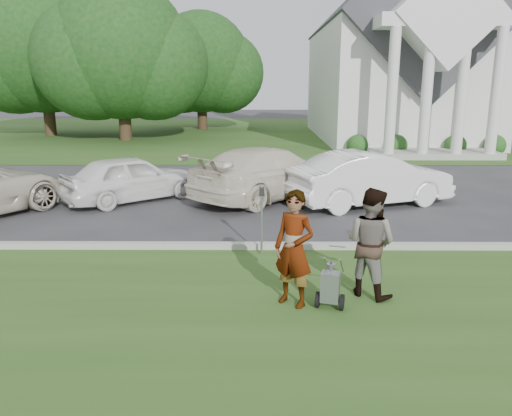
{
  "coord_description": "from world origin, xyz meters",
  "views": [
    {
      "loc": [
        0.47,
        -9.8,
        3.53
      ],
      "look_at": [
        0.41,
        0.0,
        1.07
      ],
      "focal_mm": 35.0,
      "sensor_mm": 36.0,
      "label": 1
    }
  ],
  "objects_px": {
    "tree_back": "(201,67)",
    "striping_cart": "(330,288)",
    "tree_far": "(43,50)",
    "person_left": "(294,250)",
    "car_d": "(371,179)",
    "person_right": "(370,243)",
    "parking_meter_near": "(262,212)",
    "car_c": "(268,173)",
    "car_b": "(131,178)",
    "tree_left": "(121,57)",
    "church": "(395,44)"
  },
  "relations": [
    {
      "from": "tree_left",
      "to": "car_d",
      "type": "relative_size",
      "value": 2.2
    },
    {
      "from": "striping_cart",
      "to": "person_left",
      "type": "xyz_separation_m",
      "value": [
        -0.58,
        0.14,
        0.59
      ]
    },
    {
      "from": "striping_cart",
      "to": "car_d",
      "type": "relative_size",
      "value": 0.2
    },
    {
      "from": "tree_left",
      "to": "church",
      "type": "bearing_deg",
      "value": 3.79
    },
    {
      "from": "car_b",
      "to": "car_d",
      "type": "relative_size",
      "value": 0.87
    },
    {
      "from": "car_b",
      "to": "person_right",
      "type": "bearing_deg",
      "value": 180.0
    },
    {
      "from": "church",
      "to": "car_c",
      "type": "height_order",
      "value": "church"
    },
    {
      "from": "car_c",
      "to": "car_d",
      "type": "xyz_separation_m",
      "value": [
        3.0,
        -0.95,
        -0.01
      ]
    },
    {
      "from": "tree_back",
      "to": "car_d",
      "type": "distance_m",
      "value": 26.77
    },
    {
      "from": "person_right",
      "to": "striping_cart",
      "type": "bearing_deg",
      "value": 77.56
    },
    {
      "from": "church",
      "to": "person_left",
      "type": "distance_m",
      "value": 27.05
    },
    {
      "from": "car_b",
      "to": "parking_meter_near",
      "type": "bearing_deg",
      "value": 179.13
    },
    {
      "from": "tree_far",
      "to": "striping_cart",
      "type": "xyz_separation_m",
      "value": [
        15.62,
        -27.37,
        -5.34
      ]
    },
    {
      "from": "person_left",
      "to": "car_c",
      "type": "xyz_separation_m",
      "value": [
        -0.26,
        7.87,
        -0.14
      ]
    },
    {
      "from": "car_d",
      "to": "tree_left",
      "type": "bearing_deg",
      "value": 13.72
    },
    {
      "from": "tree_left",
      "to": "tree_far",
      "type": "bearing_deg",
      "value": 153.44
    },
    {
      "from": "person_right",
      "to": "parking_meter_near",
      "type": "xyz_separation_m",
      "value": [
        -1.8,
        2.04,
        0.01
      ]
    },
    {
      "from": "person_left",
      "to": "car_b",
      "type": "distance_m",
      "value": 8.66
    },
    {
      "from": "church",
      "to": "person_right",
      "type": "relative_size",
      "value": 12.95
    },
    {
      "from": "parking_meter_near",
      "to": "car_c",
      "type": "distance_m",
      "value": 5.43
    },
    {
      "from": "car_d",
      "to": "striping_cart",
      "type": "bearing_deg",
      "value": 142.53
    },
    {
      "from": "person_left",
      "to": "car_c",
      "type": "relative_size",
      "value": 0.34
    },
    {
      "from": "parking_meter_near",
      "to": "car_d",
      "type": "distance_m",
      "value": 5.53
    },
    {
      "from": "person_left",
      "to": "car_d",
      "type": "xyz_separation_m",
      "value": [
        2.74,
        6.92,
        -0.15
      ]
    },
    {
      "from": "car_d",
      "to": "person_right",
      "type": "bearing_deg",
      "value": 147.07
    },
    {
      "from": "tree_far",
      "to": "striping_cart",
      "type": "relative_size",
      "value": 12.2
    },
    {
      "from": "person_left",
      "to": "person_right",
      "type": "xyz_separation_m",
      "value": [
        1.3,
        0.4,
        -0.02
      ]
    },
    {
      "from": "tree_back",
      "to": "striping_cart",
      "type": "relative_size",
      "value": 10.08
    },
    {
      "from": "parking_meter_near",
      "to": "tree_far",
      "type": "bearing_deg",
      "value": 120.39
    },
    {
      "from": "church",
      "to": "tree_far",
      "type": "bearing_deg",
      "value": 175.34
    },
    {
      "from": "person_right",
      "to": "tree_left",
      "type": "bearing_deg",
      "value": -25.94
    },
    {
      "from": "striping_cart",
      "to": "car_c",
      "type": "distance_m",
      "value": 8.07
    },
    {
      "from": "tree_far",
      "to": "car_d",
      "type": "bearing_deg",
      "value": -48.81
    },
    {
      "from": "church",
      "to": "parking_meter_near",
      "type": "distance_m",
      "value": 24.94
    },
    {
      "from": "tree_back",
      "to": "church",
      "type": "bearing_deg",
      "value": -27.85
    },
    {
      "from": "car_c",
      "to": "car_d",
      "type": "distance_m",
      "value": 3.15
    },
    {
      "from": "parking_meter_near",
      "to": "car_d",
      "type": "bearing_deg",
      "value": 54.1
    },
    {
      "from": "tree_left",
      "to": "striping_cart",
      "type": "distance_m",
      "value": 26.63
    },
    {
      "from": "striping_cart",
      "to": "car_b",
      "type": "height_order",
      "value": "car_b"
    },
    {
      "from": "church",
      "to": "striping_cart",
      "type": "xyz_separation_m",
      "value": [
        -7.39,
        -25.5,
        -5.58
      ]
    },
    {
      "from": "church",
      "to": "car_b",
      "type": "bearing_deg",
      "value": -124.71
    },
    {
      "from": "person_right",
      "to": "parking_meter_near",
      "type": "bearing_deg",
      "value": -7.98
    },
    {
      "from": "tree_back",
      "to": "person_right",
      "type": "relative_size",
      "value": 5.17
    },
    {
      "from": "tree_back",
      "to": "tree_far",
      "type": "bearing_deg",
      "value": -153.44
    },
    {
      "from": "tree_far",
      "to": "car_c",
      "type": "xyz_separation_m",
      "value": [
        14.78,
        -19.36,
        -4.89
      ]
    },
    {
      "from": "car_c",
      "to": "striping_cart",
      "type": "bearing_deg",
      "value": 139.41
    },
    {
      "from": "church",
      "to": "tree_back",
      "type": "distance_m",
      "value": 14.77
    },
    {
      "from": "striping_cart",
      "to": "person_left",
      "type": "bearing_deg",
      "value": -177.66
    },
    {
      "from": "person_right",
      "to": "tree_far",
      "type": "bearing_deg",
      "value": -18.05
    },
    {
      "from": "striping_cart",
      "to": "person_left",
      "type": "relative_size",
      "value": 0.5
    }
  ]
}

